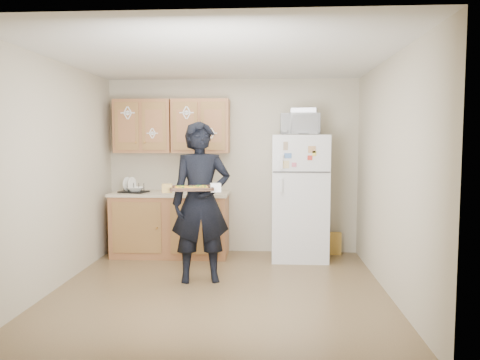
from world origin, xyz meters
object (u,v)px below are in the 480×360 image
person (201,202)px  baking_tray (191,189)px  refrigerator (299,197)px  microwave (300,124)px  dish_rack (134,187)px

person → baking_tray: bearing=-112.8°
refrigerator → baking_tray: bearing=-131.7°
microwave → dish_rack: 2.45m
refrigerator → microwave: bearing=-102.9°
baking_tray → microwave: size_ratio=0.89×
dish_rack → microwave: bearing=-1.2°
refrigerator → microwave: 0.99m
microwave → person: bearing=-139.0°
baking_tray → person: bearing=67.2°
person → microwave: microwave is taller
refrigerator → baking_tray: size_ratio=3.68×
refrigerator → dish_rack: 2.31m
refrigerator → microwave: (-0.01, -0.05, 0.99)m
baking_tray → dish_rack: (-1.05, 1.41, -0.13)m
baking_tray → microwave: microwave is taller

